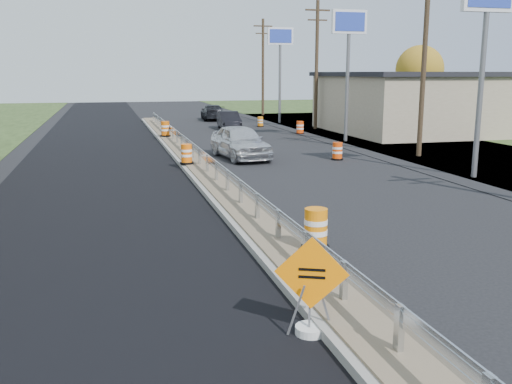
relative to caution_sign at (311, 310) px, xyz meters
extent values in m
plane|color=black|center=(0.90, 8.75, -0.42)|extent=(140.00, 140.00, 0.00)
cube|color=black|center=(-3.50, 18.75, -0.42)|extent=(7.20, 120.00, 0.01)
cube|color=gray|center=(0.90, 16.75, -0.33)|extent=(1.60, 55.00, 0.18)
cube|color=brown|center=(0.90, 16.75, -0.22)|extent=(1.25, 55.00, 0.05)
cube|color=silver|center=(0.90, -1.25, 0.16)|extent=(0.10, 0.15, 0.70)
cube|color=silver|center=(0.90, 0.75, 0.16)|extent=(0.10, 0.15, 0.70)
cube|color=silver|center=(0.90, 2.75, 0.16)|extent=(0.10, 0.15, 0.70)
cube|color=silver|center=(0.90, 4.75, 0.16)|extent=(0.10, 0.15, 0.70)
cube|color=silver|center=(0.90, 6.75, 0.16)|extent=(0.10, 0.15, 0.70)
cube|color=silver|center=(0.90, 8.75, 0.16)|extent=(0.10, 0.15, 0.70)
cube|color=silver|center=(0.90, 10.75, 0.16)|extent=(0.10, 0.15, 0.70)
cube|color=silver|center=(0.90, 12.75, 0.16)|extent=(0.10, 0.15, 0.70)
cube|color=silver|center=(0.90, 14.75, 0.16)|extent=(0.10, 0.15, 0.70)
cube|color=silver|center=(0.90, 16.75, 0.16)|extent=(0.10, 0.15, 0.70)
cube|color=silver|center=(0.90, 18.75, 0.16)|extent=(0.10, 0.15, 0.70)
cube|color=silver|center=(0.90, 20.75, 0.16)|extent=(0.10, 0.15, 0.70)
cube|color=silver|center=(0.90, 22.75, 0.16)|extent=(0.10, 0.15, 0.70)
cube|color=silver|center=(0.90, 24.75, 0.16)|extent=(0.10, 0.15, 0.70)
cube|color=silver|center=(0.90, 26.75, 0.16)|extent=(0.10, 0.15, 0.70)
cube|color=silver|center=(0.90, 28.75, 0.16)|extent=(0.10, 0.15, 0.70)
cube|color=silver|center=(0.90, 30.75, 0.16)|extent=(0.10, 0.15, 0.70)
cube|color=silver|center=(0.90, 32.75, 0.16)|extent=(0.10, 0.15, 0.70)
cube|color=silver|center=(0.90, 34.75, 0.16)|extent=(0.10, 0.15, 0.70)
cube|color=silver|center=(0.90, 36.75, 0.16)|extent=(0.10, 0.15, 0.70)
cube|color=silver|center=(0.90, 38.75, 0.16)|extent=(0.10, 0.15, 0.70)
cube|color=silver|center=(0.90, 40.75, 0.16)|extent=(0.10, 0.15, 0.70)
cube|color=silver|center=(0.90, 17.75, 0.36)|extent=(0.04, 46.00, 0.34)
cube|color=silver|center=(0.90, 17.75, 0.28)|extent=(0.06, 46.00, 0.03)
cube|color=silver|center=(0.90, 17.75, 0.44)|extent=(0.06, 46.00, 0.03)
cube|color=tan|center=(21.90, 28.75, 1.58)|extent=(18.00, 12.00, 4.00)
cube|color=black|center=(21.90, 28.75, 3.70)|extent=(18.50, 12.50, 0.30)
cube|color=black|center=(12.95, 28.75, 1.18)|extent=(0.08, 7.20, 2.20)
cylinder|color=slate|center=(11.40, 11.75, 2.98)|extent=(0.22, 0.22, 6.80)
cylinder|color=slate|center=(11.40, 24.75, 2.98)|extent=(0.22, 0.22, 6.80)
cube|color=white|center=(11.40, 24.75, 6.78)|extent=(2.20, 0.25, 1.40)
cube|color=#263FB2|center=(11.40, 24.75, 6.78)|extent=(1.90, 0.30, 1.10)
cylinder|color=slate|center=(11.40, 38.75, 2.98)|extent=(0.22, 0.22, 6.80)
cube|color=white|center=(11.40, 38.75, 6.78)|extent=(2.20, 0.25, 1.40)
cube|color=#263FB2|center=(11.40, 38.75, 6.78)|extent=(1.90, 0.30, 1.10)
cylinder|color=#473523|center=(12.40, 17.75, 4.28)|extent=(0.26, 0.26, 9.40)
cylinder|color=#473523|center=(12.40, 32.75, 4.28)|extent=(0.26, 0.26, 9.40)
cube|color=#473523|center=(12.40, 32.75, 8.28)|extent=(1.90, 0.12, 0.12)
cube|color=#473523|center=(12.40, 32.75, 7.58)|extent=(1.50, 0.10, 0.10)
cylinder|color=#473523|center=(12.40, 47.75, 4.28)|extent=(0.26, 0.26, 9.40)
cube|color=#473523|center=(12.40, 47.75, 8.28)|extent=(1.90, 0.12, 0.12)
cube|color=#473523|center=(12.40, 47.75, 7.58)|extent=(1.50, 0.10, 0.10)
cylinder|color=#473523|center=(26.90, 42.75, 1.12)|extent=(0.36, 0.36, 3.08)
sphere|color=#AA8C24|center=(26.90, 42.75, 4.13)|extent=(4.62, 4.62, 4.62)
cylinder|color=white|center=(0.00, 0.00, -0.35)|extent=(0.50, 0.50, 0.14)
cube|color=slate|center=(-0.25, 0.00, 0.03)|extent=(0.29, 0.15, 0.87)
cube|color=slate|center=(0.25, 0.00, 0.03)|extent=(0.29, 0.15, 0.87)
cube|color=slate|center=(0.00, 0.04, 0.03)|extent=(0.12, 0.22, 0.88)
cube|color=orange|center=(0.00, 0.00, 0.64)|extent=(1.11, 0.51, 1.21)
cube|color=black|center=(0.00, -0.02, 0.70)|extent=(0.40, 0.18, 0.04)
cube|color=black|center=(0.00, -0.02, 0.57)|extent=(0.40, 0.18, 0.04)
cylinder|color=black|center=(1.45, 3.63, -0.15)|extent=(0.65, 0.65, 0.09)
cylinder|color=orange|center=(1.45, 3.63, 0.31)|extent=(0.52, 0.52, 0.91)
cylinder|color=white|center=(1.45, 3.63, 0.46)|extent=(0.54, 0.54, 0.12)
cylinder|color=white|center=(1.45, 3.63, 0.22)|extent=(0.54, 0.54, 0.12)
cylinder|color=black|center=(0.35, 16.89, -0.15)|extent=(0.60, 0.60, 0.08)
cylinder|color=#FF670A|center=(0.35, 16.89, 0.27)|extent=(0.48, 0.48, 0.84)
cylinder|color=white|center=(0.35, 16.89, 0.41)|extent=(0.50, 0.50, 0.11)
cylinder|color=white|center=(0.35, 16.89, 0.19)|extent=(0.50, 0.50, 0.11)
cylinder|color=black|center=(0.61, 28.39, -0.15)|extent=(0.66, 0.66, 0.09)
cylinder|color=#E45F09|center=(0.61, 28.39, 0.31)|extent=(0.52, 0.52, 0.92)
cylinder|color=white|center=(0.61, 28.39, 0.46)|extent=(0.54, 0.54, 0.12)
cylinder|color=white|center=(0.61, 28.39, 0.22)|extent=(0.54, 0.54, 0.12)
cylinder|color=black|center=(7.90, 17.72, -0.38)|extent=(0.59, 0.59, 0.08)
cylinder|color=#F5450A|center=(7.90, 17.72, 0.03)|extent=(0.47, 0.47, 0.83)
cylinder|color=white|center=(7.90, 17.72, 0.17)|extent=(0.49, 0.49, 0.11)
cylinder|color=white|center=(7.90, 17.72, -0.05)|extent=(0.49, 0.49, 0.11)
cylinder|color=black|center=(10.10, 29.65, -0.38)|extent=(0.61, 0.61, 0.08)
cylinder|color=#FF440A|center=(10.10, 29.65, 0.05)|extent=(0.49, 0.49, 0.86)
cylinder|color=white|center=(10.10, 29.65, 0.19)|extent=(0.50, 0.50, 0.11)
cylinder|color=white|center=(10.10, 29.65, -0.03)|extent=(0.50, 0.50, 0.11)
cylinder|color=black|center=(8.87, 35.71, -0.39)|extent=(0.55, 0.55, 0.07)
cylinder|color=orange|center=(8.87, 35.71, 0.00)|extent=(0.44, 0.44, 0.76)
cylinder|color=white|center=(8.87, 35.71, 0.12)|extent=(0.45, 0.45, 0.10)
cylinder|color=white|center=(8.87, 35.71, -0.08)|extent=(0.45, 0.45, 0.10)
imported|color=silver|center=(3.39, 19.41, 0.41)|extent=(2.51, 5.09, 1.67)
imported|color=black|center=(6.02, 34.35, 0.25)|extent=(1.72, 4.17, 1.34)
imported|color=black|center=(6.42, 43.23, 0.27)|extent=(2.40, 4.95, 1.39)
camera|label=1|loc=(-3.07, -8.14, 3.78)|focal=40.00mm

